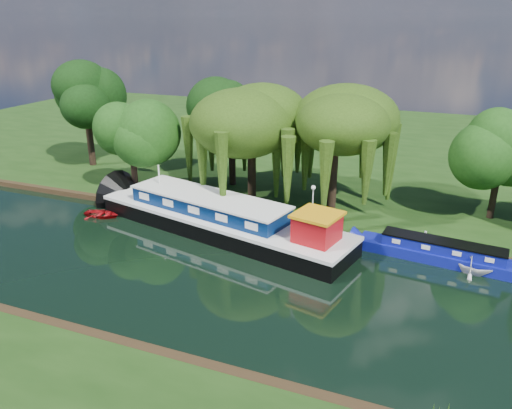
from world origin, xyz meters
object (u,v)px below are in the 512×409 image
at_px(dutch_barge, 223,219).
at_px(red_dinghy, 102,216).
at_px(white_cruiser, 471,273).
at_px(narrowboat, 442,253).

distance_m(dutch_barge, red_dinghy, 10.44).
bearing_deg(white_cruiser, red_dinghy, 106.28).
relative_size(narrowboat, white_cruiser, 4.64).
bearing_deg(red_dinghy, narrowboat, -91.64).
bearing_deg(dutch_barge, red_dinghy, -162.95).
height_order(dutch_barge, red_dinghy, dutch_barge).
xyz_separation_m(narrowboat, white_cruiser, (1.85, -1.00, -0.56)).
relative_size(red_dinghy, white_cruiser, 1.22).
distance_m(narrowboat, red_dinghy, 25.69).
bearing_deg(narrowboat, white_cruiser, -21.84).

